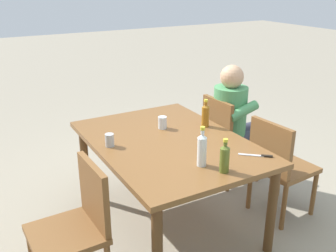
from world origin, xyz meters
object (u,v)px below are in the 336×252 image
object	(u,v)px
chair_near_right	(226,135)
chair_far_left	(78,222)
person_in_white_shirt	(236,117)
cup_steel	(110,140)
dining_table	(168,150)
bottle_amber	(205,115)
chair_near_left	(278,163)
table_knife	(258,156)
bottle_clear	(202,149)
bottle_olive	(225,158)
cup_glass	(162,123)

from	to	relation	value
chair_near_right	chair_far_left	world-z (taller)	same
person_in_white_shirt	cup_steel	bearing A→B (deg)	99.37
cup_steel	person_in_white_shirt	bearing A→B (deg)	-80.63
dining_table	bottle_amber	size ratio (longest dim) A/B	6.52
chair_near_left	table_knife	xyz separation A→B (m)	(-0.21, 0.43, 0.26)
chair_near_left	bottle_amber	xyz separation A→B (m)	(0.47, 0.42, 0.36)
bottle_clear	chair_near_right	bearing A→B (deg)	-46.04
chair_far_left	bottle_olive	size ratio (longest dim) A/B	3.74
dining_table	chair_near_left	size ratio (longest dim) A/B	1.79
bottle_olive	table_knife	size ratio (longest dim) A/B	1.20
bottle_amber	cup_steel	world-z (taller)	bottle_amber
bottle_olive	bottle_clear	xyz separation A→B (m)	(0.15, 0.08, 0.02)
bottle_clear	cup_steel	size ratio (longest dim) A/B	2.86
bottle_amber	bottle_clear	xyz separation A→B (m)	(-0.60, 0.44, 0.02)
bottle_clear	table_knife	size ratio (longest dim) A/B	1.44
chair_far_left	bottle_amber	xyz separation A→B (m)	(0.46, -1.27, 0.36)
person_in_white_shirt	bottle_amber	world-z (taller)	person_in_white_shirt
person_in_white_shirt	table_knife	xyz separation A→B (m)	(-0.91, 0.54, 0.09)
chair_near_right	cup_steel	world-z (taller)	chair_near_right
chair_far_left	cup_steel	size ratio (longest dim) A/B	8.88
chair_near_left	person_in_white_shirt	distance (m)	0.73
cup_steel	table_knife	distance (m)	1.09
chair_near_left	dining_table	bearing A→B (deg)	67.26
bottle_olive	chair_near_right	bearing A→B (deg)	-38.76
person_in_white_shirt	chair_near_right	bearing A→B (deg)	91.04
cup_glass	chair_near_left	bearing A→B (deg)	-128.36
chair_near_left	bottle_amber	size ratio (longest dim) A/B	3.65
chair_near_right	cup_glass	world-z (taller)	chair_near_right
dining_table	table_knife	bearing A→B (deg)	-143.37
person_in_white_shirt	bottle_clear	world-z (taller)	person_in_white_shirt
bottle_amber	table_knife	size ratio (longest dim) A/B	1.23
bottle_amber	dining_table	bearing A→B (deg)	104.52
bottle_clear	cup_steel	bearing A→B (deg)	34.77
bottle_olive	table_knife	distance (m)	0.38
person_in_white_shirt	cup_steel	distance (m)	1.42
dining_table	bottle_clear	xyz separation A→B (m)	(-0.49, 0.01, 0.20)
chair_near_left	bottle_olive	size ratio (longest dim) A/B	3.74
bottle_amber	bottle_clear	bearing A→B (deg)	143.54
person_in_white_shirt	bottle_clear	size ratio (longest dim) A/B	4.20
chair_near_left	bottle_clear	size ratio (longest dim) A/B	3.10
bottle_amber	bottle_olive	size ratio (longest dim) A/B	1.03
bottle_olive	cup_steel	distance (m)	0.90
cup_steel	table_knife	world-z (taller)	cup_steel
bottle_amber	bottle_olive	distance (m)	0.83
dining_table	person_in_white_shirt	bearing A→B (deg)	-69.95
chair_far_left	cup_steel	world-z (taller)	chair_far_left
chair_near_left	person_in_white_shirt	size ratio (longest dim) A/B	0.74
bottle_amber	table_knife	world-z (taller)	bottle_amber
person_in_white_shirt	bottle_amber	distance (m)	0.61
chair_near_right	bottle_clear	size ratio (longest dim) A/B	3.10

